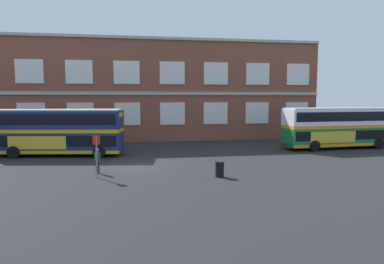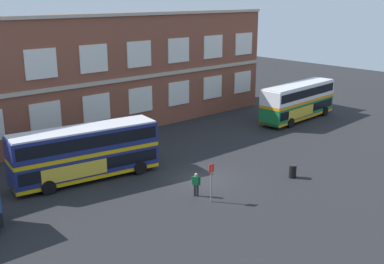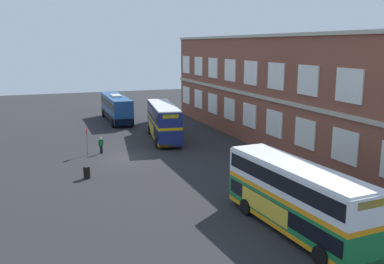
{
  "view_description": "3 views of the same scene",
  "coord_description": "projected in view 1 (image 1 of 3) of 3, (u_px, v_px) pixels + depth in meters",
  "views": [
    {
      "loc": [
        -0.02,
        -25.38,
        5.07
      ],
      "look_at": [
        4.65,
        2.58,
        2.23
      ],
      "focal_mm": 32.17,
      "sensor_mm": 36.0,
      "label": 1
    },
    {
      "loc": [
        -22.78,
        -24.19,
        13.46
      ],
      "look_at": [
        1.08,
        2.54,
        2.96
      ],
      "focal_mm": 43.82,
      "sensor_mm": 36.0,
      "label": 2
    },
    {
      "loc": [
        39.87,
        -8.0,
        10.86
      ],
      "look_at": [
        6.4,
        4.53,
        3.48
      ],
      "focal_mm": 39.86,
      "sensor_mm": 36.0,
      "label": 3
    }
  ],
  "objects": [
    {
      "name": "double_decker_middle",
      "position": [
        337.0,
        127.0,
        34.25
      ],
      "size": [
        11.14,
        3.4,
        4.07
      ],
      "color": "#197038",
      "rests_on": "ground"
    },
    {
      "name": "station_litter_bin",
      "position": [
        220.0,
        169.0,
        21.99
      ],
      "size": [
        0.6,
        0.6,
        1.03
      ],
      "color": "black",
      "rests_on": "ground"
    },
    {
      "name": "double_decker_near",
      "position": [
        58.0,
        131.0,
        29.88
      ],
      "size": [
        11.26,
        4.21,
        4.07
      ],
      "color": "navy",
      "rests_on": "ground"
    },
    {
      "name": "bus_stand_flag",
      "position": [
        97.0,
        152.0,
        21.6
      ],
      "size": [
        0.44,
        0.1,
        2.7
      ],
      "color": "slate",
      "rests_on": "ground"
    },
    {
      "name": "brick_terminal_building",
      "position": [
        128.0,
        92.0,
        42.35
      ],
      "size": [
        45.83,
        8.19,
        11.86
      ],
      "color": "brown",
      "rests_on": "ground"
    },
    {
      "name": "waiting_passenger",
      "position": [
        97.0,
        160.0,
        23.0
      ],
      "size": [
        0.42,
        0.59,
        1.7
      ],
      "color": "black",
      "rests_on": "ground"
    },
    {
      "name": "ground_plane",
      "position": [
        136.0,
        161.0,
        27.38
      ],
      "size": [
        120.0,
        120.0,
        0.0
      ],
      "primitive_type": "plane",
      "color": "#232326"
    }
  ]
}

